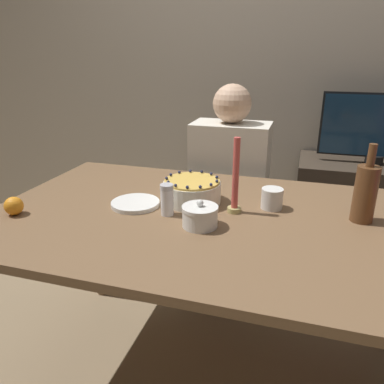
{
  "coord_description": "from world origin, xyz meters",
  "views": [
    {
      "loc": [
        0.28,
        -1.2,
        1.33
      ],
      "look_at": [
        -0.12,
        0.11,
        0.82
      ],
      "focal_mm": 35.0,
      "sensor_mm": 36.0,
      "label": 1
    }
  ],
  "objects_px": {
    "cake": "(192,191)",
    "bottle": "(365,193)",
    "sugar_bowl": "(200,216)",
    "sugar_shaker": "(167,200)",
    "tv_monitor": "(379,128)",
    "candle": "(235,183)",
    "person_man_blue_shirt": "(228,209)"
  },
  "relations": [
    {
      "from": "cake",
      "to": "bottle",
      "type": "bearing_deg",
      "value": 0.24
    },
    {
      "from": "sugar_bowl",
      "to": "candle",
      "type": "height_order",
      "value": "candle"
    },
    {
      "from": "tv_monitor",
      "to": "sugar_bowl",
      "type": "bearing_deg",
      "value": -120.02
    },
    {
      "from": "sugar_shaker",
      "to": "person_man_blue_shirt",
      "type": "relative_size",
      "value": 0.1
    },
    {
      "from": "tv_monitor",
      "to": "candle",
      "type": "bearing_deg",
      "value": -120.04
    },
    {
      "from": "cake",
      "to": "sugar_bowl",
      "type": "bearing_deg",
      "value": -66.21
    },
    {
      "from": "sugar_bowl",
      "to": "candle",
      "type": "distance_m",
      "value": 0.19
    },
    {
      "from": "sugar_bowl",
      "to": "tv_monitor",
      "type": "relative_size",
      "value": 0.19
    },
    {
      "from": "candle",
      "to": "bottle",
      "type": "xyz_separation_m",
      "value": [
        0.44,
        0.05,
        -0.01
      ]
    },
    {
      "from": "bottle",
      "to": "cake",
      "type": "bearing_deg",
      "value": -179.76
    },
    {
      "from": "cake",
      "to": "candle",
      "type": "height_order",
      "value": "candle"
    },
    {
      "from": "cake",
      "to": "bottle",
      "type": "xyz_separation_m",
      "value": [
        0.62,
        0.0,
        0.06
      ]
    },
    {
      "from": "sugar_bowl",
      "to": "candle",
      "type": "xyz_separation_m",
      "value": [
        0.09,
        0.15,
        0.08
      ]
    },
    {
      "from": "sugar_shaker",
      "to": "bottle",
      "type": "xyz_separation_m",
      "value": [
        0.66,
        0.15,
        0.05
      ]
    },
    {
      "from": "sugar_bowl",
      "to": "sugar_shaker",
      "type": "distance_m",
      "value": 0.15
    },
    {
      "from": "sugar_shaker",
      "to": "candle",
      "type": "xyz_separation_m",
      "value": [
        0.23,
        0.09,
        0.05
      ]
    },
    {
      "from": "candle",
      "to": "sugar_shaker",
      "type": "bearing_deg",
      "value": -157.4
    },
    {
      "from": "sugar_bowl",
      "to": "bottle",
      "type": "height_order",
      "value": "bottle"
    },
    {
      "from": "sugar_bowl",
      "to": "sugar_shaker",
      "type": "relative_size",
      "value": 1.06
    },
    {
      "from": "cake",
      "to": "tv_monitor",
      "type": "distance_m",
      "value": 1.31
    },
    {
      "from": "candle",
      "to": "tv_monitor",
      "type": "distance_m",
      "value": 1.25
    },
    {
      "from": "candle",
      "to": "bottle",
      "type": "height_order",
      "value": "candle"
    },
    {
      "from": "bottle",
      "to": "sugar_shaker",
      "type": "bearing_deg",
      "value": -167.54
    },
    {
      "from": "cake",
      "to": "bottle",
      "type": "relative_size",
      "value": 0.82
    },
    {
      "from": "cake",
      "to": "sugar_bowl",
      "type": "xyz_separation_m",
      "value": [
        0.09,
        -0.2,
        -0.01
      ]
    },
    {
      "from": "bottle",
      "to": "candle",
      "type": "bearing_deg",
      "value": -173.18
    },
    {
      "from": "person_man_blue_shirt",
      "to": "cake",
      "type": "bearing_deg",
      "value": 86.61
    },
    {
      "from": "sugar_shaker",
      "to": "person_man_blue_shirt",
      "type": "distance_m",
      "value": 0.8
    },
    {
      "from": "cake",
      "to": "person_man_blue_shirt",
      "type": "height_order",
      "value": "person_man_blue_shirt"
    },
    {
      "from": "sugar_bowl",
      "to": "sugar_shaker",
      "type": "bearing_deg",
      "value": 157.13
    },
    {
      "from": "sugar_shaker",
      "to": "candle",
      "type": "distance_m",
      "value": 0.25
    },
    {
      "from": "bottle",
      "to": "person_man_blue_shirt",
      "type": "relative_size",
      "value": 0.23
    }
  ]
}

